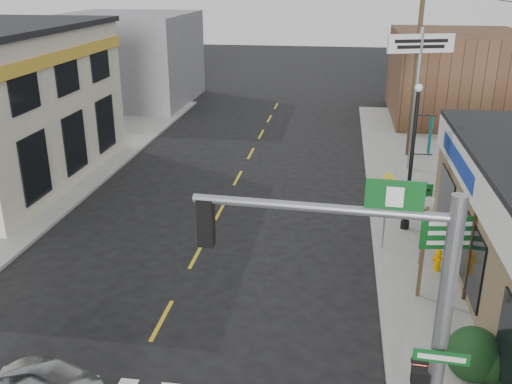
# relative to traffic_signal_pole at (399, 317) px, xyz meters

# --- Properties ---
(sidewalk_right) EXTENTS (6.00, 38.00, 0.13)m
(sidewalk_right) POSITION_rel_traffic_signal_pole_xyz_m (3.26, 13.63, -3.59)
(sidewalk_right) COLOR gray
(sidewalk_right) RESTS_ON ground
(sidewalk_left) EXTENTS (6.00, 38.00, 0.13)m
(sidewalk_left) POSITION_rel_traffic_signal_pole_xyz_m (-14.74, 13.63, -3.59)
(sidewalk_left) COLOR gray
(sidewalk_left) RESTS_ON ground
(center_line) EXTENTS (0.12, 56.00, 0.01)m
(center_line) POSITION_rel_traffic_signal_pole_xyz_m (-5.74, 8.63, -3.65)
(center_line) COLOR gold
(center_line) RESTS_ON ground
(bldg_distant_right) EXTENTS (8.00, 10.00, 5.60)m
(bldg_distant_right) POSITION_rel_traffic_signal_pole_xyz_m (6.26, 30.63, -0.85)
(bldg_distant_right) COLOR brown
(bldg_distant_right) RESTS_ON ground
(bldg_distant_left) EXTENTS (9.00, 10.00, 6.40)m
(bldg_distant_left) POSITION_rel_traffic_signal_pole_xyz_m (-16.74, 32.63, -0.45)
(bldg_distant_left) COLOR slate
(bldg_distant_left) RESTS_ON ground
(traffic_signal_pole) EXTENTS (4.67, 0.37, 5.91)m
(traffic_signal_pole) POSITION_rel_traffic_signal_pole_xyz_m (0.00, 0.00, 0.00)
(traffic_signal_pole) COLOR gray
(traffic_signal_pole) RESTS_ON sidewalk_right
(guide_sign) EXTENTS (1.61, 0.14, 2.82)m
(guide_sign) POSITION_rel_traffic_signal_pole_xyz_m (2.06, 6.77, -1.70)
(guide_sign) COLOR #493722
(guide_sign) RESTS_ON sidewalk_right
(fire_hydrant) EXTENTS (0.23, 0.23, 0.73)m
(fire_hydrant) POSITION_rel_traffic_signal_pole_xyz_m (2.18, 8.48, -3.13)
(fire_hydrant) COLOR #DE9200
(fire_hydrant) RESTS_ON sidewalk_right
(ped_crossing_sign) EXTENTS (1.10, 0.08, 2.83)m
(ped_crossing_sign) POSITION_rel_traffic_signal_pole_xyz_m (0.56, 9.84, -1.60)
(ped_crossing_sign) COLOR gray
(ped_crossing_sign) RESTS_ON sidewalk_right
(lamp_post) EXTENTS (0.70, 0.55, 5.39)m
(lamp_post) POSITION_rel_traffic_signal_pole_xyz_m (1.54, 11.64, -0.40)
(lamp_post) COLOR black
(lamp_post) RESTS_ON sidewalk_right
(dance_center_sign) EXTENTS (3.14, 0.20, 6.66)m
(dance_center_sign) POSITION_rel_traffic_signal_pole_xyz_m (2.34, 18.87, 1.51)
(dance_center_sign) COLOR gray
(dance_center_sign) RESTS_ON sidewalk_right
(shrub_front) EXTENTS (1.31, 1.31, 0.98)m
(shrub_front) POSITION_rel_traffic_signal_pole_xyz_m (2.27, 3.44, -3.03)
(shrub_front) COLOR #1B391F
(shrub_front) RESTS_ON sidewalk_right
(utility_pole_far) EXTENTS (1.58, 0.24, 9.06)m
(utility_pole_far) POSITION_rel_traffic_signal_pole_xyz_m (2.51, 21.19, 1.12)
(utility_pole_far) COLOR #3E2F1C
(utility_pole_far) RESTS_ON sidewalk_right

